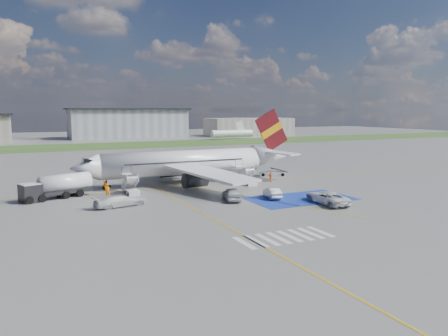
{
  "coord_description": "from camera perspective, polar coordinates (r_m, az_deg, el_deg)",
  "views": [
    {
      "loc": [
        -23.82,
        -51.02,
        11.72
      ],
      "look_at": [
        2.86,
        4.66,
        3.5
      ],
      "focal_mm": 35.0,
      "sensor_mm": 36.0,
      "label": 1
    }
  ],
  "objects": [
    {
      "name": "terminal_centre",
      "position": [
        191.2,
        -12.4,
        5.69
      ],
      "size": [
        48.0,
        18.0,
        12.0
      ],
      "primitive_type": "cube",
      "color": "gray",
      "rests_on": "ground"
    },
    {
      "name": "crew_aft",
      "position": [
        72.13,
        6.09,
        -1.18
      ],
      "size": [
        0.41,
        0.94,
        1.58
      ],
      "primitive_type": "imported",
      "rotation": [
        0.0,
        0.0,
        1.54
      ],
      "color": "#FF600D",
      "rests_on": "ground"
    },
    {
      "name": "taxiway_line_main",
      "position": [
        68.39,
        -4.83,
        -2.31
      ],
      "size": [
        120.0,
        0.2,
        0.01
      ],
      "primitive_type": "cube",
      "color": "gold",
      "rests_on": "ground"
    },
    {
      "name": "crosswalk",
      "position": [
        41.38,
        7.85,
        -8.93
      ],
      "size": [
        9.0,
        4.0,
        0.01
      ],
      "color": "silver",
      "rests_on": "ground"
    },
    {
      "name": "taxiway_line_cross",
      "position": [
        46.63,
        -0.94,
        -6.97
      ],
      "size": [
        0.2,
        60.0,
        0.01
      ],
      "primitive_type": "cube",
      "color": "gold",
      "rests_on": "ground"
    },
    {
      "name": "gpu_cart",
      "position": [
        65.1,
        -18.63,
        -2.6
      ],
      "size": [
        2.04,
        1.71,
        1.46
      ],
      "rotation": [
        0.0,
        0.0,
        0.43
      ],
      "color": "silver",
      "rests_on": "ground"
    },
    {
      "name": "terminal_east",
      "position": [
        204.63,
        3.31,
        5.41
      ],
      "size": [
        40.0,
        16.0,
        8.0
      ],
      "primitive_type": "cube",
      "color": "gray",
      "rests_on": "ground"
    },
    {
      "name": "van_white_a",
      "position": [
        56.62,
        13.32,
        -3.49
      ],
      "size": [
        3.13,
        5.82,
        2.1
      ],
      "primitive_type": "imported",
      "rotation": [
        0.0,
        0.0,
        3.04
      ],
      "color": "white",
      "rests_on": "ground"
    },
    {
      "name": "crew_fwd",
      "position": [
        61.0,
        -14.93,
        -2.89
      ],
      "size": [
        0.71,
        0.52,
        1.82
      ],
      "primitive_type": "imported",
      "rotation": [
        0.0,
        0.0,
        0.13
      ],
      "color": "orange",
      "rests_on": "ground"
    },
    {
      "name": "airstairs_fwd",
      "position": [
        62.41,
        -11.94,
        -2.83
      ],
      "size": [
        1.9,
        5.2,
        3.6
      ],
      "color": "silver",
      "rests_on": "ground"
    },
    {
      "name": "ground",
      "position": [
        57.52,
        -0.57,
        -4.17
      ],
      "size": [
        400.0,
        400.0,
        0.0
      ],
      "primitive_type": "plane",
      "color": "#60605E",
      "rests_on": "ground"
    },
    {
      "name": "airliner",
      "position": [
        70.28,
        -4.29,
        0.76
      ],
      "size": [
        36.81,
        32.95,
        11.92
      ],
      "color": "silver",
      "rests_on": "ground"
    },
    {
      "name": "crew_nose",
      "position": [
        65.66,
        -15.31,
        -2.29
      ],
      "size": [
        0.74,
        0.86,
        1.55
      ],
      "primitive_type": "imported",
      "rotation": [
        0.0,
        0.0,
        -1.34
      ],
      "color": "orange",
      "rests_on": "ground"
    },
    {
      "name": "car_silver_b",
      "position": [
        58.95,
        6.33,
        -3.24
      ],
      "size": [
        2.48,
        4.47,
        1.4
      ],
      "primitive_type": "imported",
      "rotation": [
        0.0,
        0.0,
        2.89
      ],
      "color": "#B2B5BA",
      "rests_on": "ground"
    },
    {
      "name": "fuel_tanker",
      "position": [
        62.42,
        -20.96,
        -2.51
      ],
      "size": [
        9.51,
        5.48,
        3.16
      ],
      "rotation": [
        0.0,
        0.0,
        0.35
      ],
      "color": "black",
      "rests_on": "ground"
    },
    {
      "name": "airstairs_aft",
      "position": [
        69.05,
        3.15,
        -1.68
      ],
      "size": [
        1.9,
        5.2,
        3.6
      ],
      "color": "silver",
      "rests_on": "ground"
    },
    {
      "name": "car_silver_a",
      "position": [
        57.1,
        1.02,
        -3.4
      ],
      "size": [
        3.28,
        5.32,
        1.69
      ],
      "primitive_type": "imported",
      "rotation": [
        0.0,
        0.0,
        2.86
      ],
      "color": "silver",
      "rests_on": "ground"
    },
    {
      "name": "staging_box",
      "position": [
        59.1,
        9.94,
        -3.97
      ],
      "size": [
        14.0,
        8.0,
        0.01
      ],
      "primitive_type": "cube",
      "color": "navy",
      "rests_on": "ground"
    },
    {
      "name": "van_white_b",
      "position": [
        54.84,
        -13.39,
        -3.94
      ],
      "size": [
        5.23,
        2.93,
        1.93
      ],
      "primitive_type": "imported",
      "rotation": [
        0.0,
        0.0,
        1.77
      ],
      "color": "silver",
      "rests_on": "ground"
    },
    {
      "name": "grass_strip",
      "position": [
        148.42,
        -16.3,
        2.75
      ],
      "size": [
        400.0,
        30.0,
        0.01
      ],
      "primitive_type": "cube",
      "color": "#2D4C1E",
      "rests_on": "ground"
    },
    {
      "name": "belt_loader",
      "position": [
        78.82,
        6.37,
        -0.74
      ],
      "size": [
        5.11,
        3.39,
        1.5
      ],
      "rotation": [
        0.0,
        0.0,
        -0.43
      ],
      "color": "silver",
      "rests_on": "ground"
    },
    {
      "name": "taxiway_line_diag",
      "position": [
        68.39,
        -4.83,
        -2.31
      ],
      "size": [
        20.71,
        56.45,
        0.01
      ],
      "primitive_type": "cube",
      "rotation": [
        0.0,
        0.0,
        0.35
      ],
      "color": "gold",
      "rests_on": "ground"
    }
  ]
}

